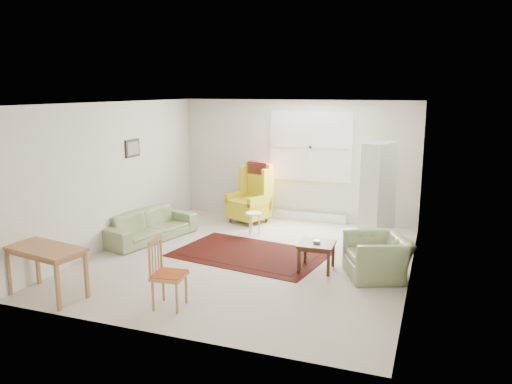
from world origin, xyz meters
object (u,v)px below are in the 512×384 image
(armchair, at_px, (377,253))
(desk_chair, at_px, (169,274))
(sofa, at_px, (149,220))
(desk, at_px, (47,272))
(coffee_table, at_px, (316,256))
(wingback_chair, at_px, (248,193))
(cabinet, at_px, (379,192))
(stool, at_px, (254,223))

(armchair, relative_size, desk_chair, 1.05)
(sofa, distance_m, desk, 2.69)
(coffee_table, bearing_deg, desk, -144.60)
(armchair, bearing_deg, wingback_chair, -151.13)
(armchair, bearing_deg, coffee_table, -111.54)
(sofa, distance_m, cabinet, 4.20)
(desk, height_order, desk_chair, desk_chair)
(desk_chair, bearing_deg, stool, -4.25)
(stool, bearing_deg, sofa, -148.60)
(wingback_chair, height_order, stool, wingback_chair)
(cabinet, bearing_deg, armchair, -62.30)
(cabinet, bearing_deg, desk_chair, -97.40)
(coffee_table, height_order, cabinet, cabinet)
(cabinet, distance_m, desk_chair, 4.43)
(armchair, bearing_deg, desk, -84.29)
(wingback_chair, distance_m, desk, 4.60)
(wingback_chair, relative_size, coffee_table, 2.35)
(cabinet, bearing_deg, wingback_chair, -165.86)
(cabinet, bearing_deg, stool, -148.11)
(coffee_table, height_order, stool, coffee_table)
(sofa, distance_m, desk_chair, 3.03)
(sofa, bearing_deg, desk, -162.42)
(desk, bearing_deg, armchair, 29.26)
(coffee_table, xyz_separation_m, desk, (-3.12, -2.21, 0.13))
(sofa, xyz_separation_m, stool, (1.66, 1.01, -0.16))
(cabinet, xyz_separation_m, desk, (-3.78, -4.13, -0.55))
(armchair, height_order, wingback_chair, wingback_chair)
(coffee_table, bearing_deg, stool, 136.77)
(wingback_chair, relative_size, desk_chair, 1.39)
(coffee_table, relative_size, desk_chair, 0.59)
(desk_chair, bearing_deg, cabinet, -35.25)
(armchair, distance_m, wingback_chair, 3.62)
(sofa, height_order, desk_chair, desk_chair)
(coffee_table, bearing_deg, wingback_chair, 131.40)
(sofa, bearing_deg, coffee_table, -83.36)
(desk_chair, bearing_deg, desk, 91.84)
(desk, bearing_deg, sofa, 92.64)
(stool, relative_size, cabinet, 0.23)
(sofa, relative_size, desk, 1.70)
(wingback_chair, height_order, desk, wingback_chair)
(sofa, xyz_separation_m, cabinet, (3.91, 1.45, 0.52))
(armchair, height_order, desk, armchair)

